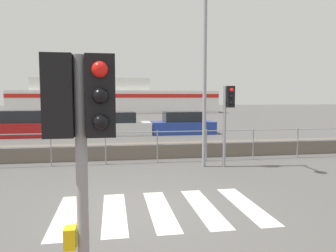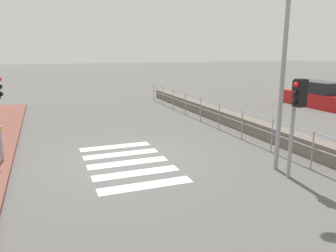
# 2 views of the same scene
# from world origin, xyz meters

# --- Properties ---
(ground_plane) EXTENTS (160.00, 160.00, 0.00)m
(ground_plane) POSITION_xyz_m (0.00, 0.00, 0.00)
(ground_plane) COLOR #565451
(crosswalk) EXTENTS (4.05, 2.40, 0.01)m
(crosswalk) POSITION_xyz_m (0.28, 0.00, 0.00)
(crosswalk) COLOR silver
(crosswalk) RESTS_ON ground_plane
(seawall) EXTENTS (25.16, 0.55, 0.55)m
(seawall) POSITION_xyz_m (0.00, 5.58, 0.28)
(seawall) COLOR #6B6056
(seawall) RESTS_ON ground_plane
(harbor_fence) EXTENTS (22.68, 0.04, 1.11)m
(harbor_fence) POSITION_xyz_m (0.00, 4.70, 0.73)
(harbor_fence) COLOR gray
(harbor_fence) RESTS_ON ground_plane
(traffic_light_far) EXTENTS (0.34, 0.32, 2.59)m
(traffic_light_far) POSITION_xyz_m (3.00, 3.65, 1.91)
(traffic_light_far) COLOR gray
(traffic_light_far) RESTS_ON ground_plane
(streetlamp) EXTENTS (0.32, 1.23, 5.51)m
(streetlamp) POSITION_xyz_m (2.26, 3.53, 3.47)
(streetlamp) COLOR gray
(streetlamp) RESTS_ON ground_plane
(parked_car_red) EXTENTS (4.45, 1.82, 1.49)m
(parked_car_red) POSITION_xyz_m (-5.64, 13.14, 0.63)
(parked_car_red) COLOR #B21919
(parked_car_red) RESTS_ON ground_plane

